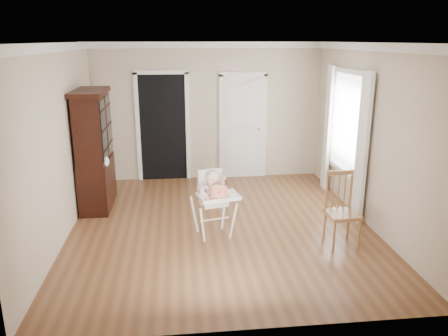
{
  "coord_description": "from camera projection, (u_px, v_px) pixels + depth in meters",
  "views": [
    {
      "loc": [
        -0.63,
        -6.12,
        2.74
      ],
      "look_at": [
        0.0,
        -0.4,
        1.04
      ],
      "focal_mm": 35.0,
      "sensor_mm": 36.0,
      "label": 1
    }
  ],
  "objects": [
    {
      "name": "floor",
      "position": [
        221.0,
        226.0,
        6.67
      ],
      "size": [
        5.0,
        5.0,
        0.0
      ],
      "primitive_type": "plane",
      "color": "brown",
      "rests_on": "ground"
    },
    {
      "name": "ceiling",
      "position": [
        221.0,
        43.0,
        5.91
      ],
      "size": [
        5.0,
        5.0,
        0.0
      ],
      "primitive_type": "plane",
      "rotation": [
        3.14,
        0.0,
        0.0
      ],
      "color": "white",
      "rests_on": "wall_back"
    },
    {
      "name": "cake",
      "position": [
        219.0,
        192.0,
        5.95
      ],
      "size": [
        0.3,
        0.3,
        0.14
      ],
      "color": "silver",
      "rests_on": "high_chair"
    },
    {
      "name": "streamer",
      "position": [
        231.0,
        68.0,
        6.95
      ],
      "size": [
        0.4,
        0.32,
        0.15
      ],
      "primitive_type": null,
      "rotation": [
        0.26,
        0.0,
        0.91
      ],
      "color": "pink",
      "rests_on": "ceiling"
    },
    {
      "name": "wall_right",
      "position": [
        370.0,
        136.0,
        6.53
      ],
      "size": [
        0.0,
        5.0,
        5.0
      ],
      "primitive_type": "plane",
      "rotation": [
        1.57,
        0.0,
        -1.57
      ],
      "color": "beige",
      "rests_on": "floor"
    },
    {
      "name": "wall_back",
      "position": [
        208.0,
        112.0,
        8.68
      ],
      "size": [
        4.5,
        0.0,
        4.5
      ],
      "primitive_type": "plane",
      "rotation": [
        1.57,
        0.0,
        0.0
      ],
      "color": "beige",
      "rests_on": "floor"
    },
    {
      "name": "window_right",
      "position": [
        345.0,
        130.0,
        7.3
      ],
      "size": [
        0.13,
        1.84,
        2.3
      ],
      "color": "white",
      "rests_on": "wall_right"
    },
    {
      "name": "high_chair",
      "position": [
        213.0,
        196.0,
        6.2
      ],
      "size": [
        0.69,
        0.8,
        0.98
      ],
      "rotation": [
        0.0,
        0.0,
        0.23
      ],
      "color": "white",
      "rests_on": "floor"
    },
    {
      "name": "baby",
      "position": [
        213.0,
        186.0,
        6.18
      ],
      "size": [
        0.31,
        0.23,
        0.43
      ],
      "rotation": [
        0.0,
        0.0,
        0.23
      ],
      "color": "beige",
      "rests_on": "high_chair"
    },
    {
      "name": "dining_chair",
      "position": [
        342.0,
        212.0,
        5.98
      ],
      "size": [
        0.43,
        0.43,
        1.02
      ],
      "rotation": [
        0.0,
        0.0,
        0.03
      ],
      "color": "brown",
      "rests_on": "floor"
    },
    {
      "name": "crown_molding",
      "position": [
        221.0,
        47.0,
        5.93
      ],
      "size": [
        4.5,
        5.0,
        0.12
      ],
      "primitive_type": null,
      "color": "white",
      "rests_on": "ceiling"
    },
    {
      "name": "china_cabinet",
      "position": [
        95.0,
        150.0,
        7.21
      ],
      "size": [
        0.52,
        1.17,
        1.98
      ],
      "color": "black",
      "rests_on": "floor"
    },
    {
      "name": "closet_door",
      "position": [
        243.0,
        128.0,
        8.82
      ],
      "size": [
        0.96,
        0.09,
        2.13
      ],
      "color": "white",
      "rests_on": "wall_back"
    },
    {
      "name": "doorway",
      "position": [
        163.0,
        125.0,
        8.63
      ],
      "size": [
        1.06,
        0.05,
        2.22
      ],
      "color": "black",
      "rests_on": "wall_back"
    },
    {
      "name": "sippy_cup",
      "position": [
        202.0,
        190.0,
        6.0
      ],
      "size": [
        0.07,
        0.07,
        0.17
      ],
      "rotation": [
        0.0,
        0.0,
        0.23
      ],
      "color": "#E88EC7",
      "rests_on": "high_chair"
    },
    {
      "name": "wall_left",
      "position": [
        60.0,
        144.0,
        6.06
      ],
      "size": [
        0.0,
        5.0,
        5.0
      ],
      "primitive_type": "plane",
      "rotation": [
        1.57,
        0.0,
        1.57
      ],
      "color": "beige",
      "rests_on": "floor"
    }
  ]
}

